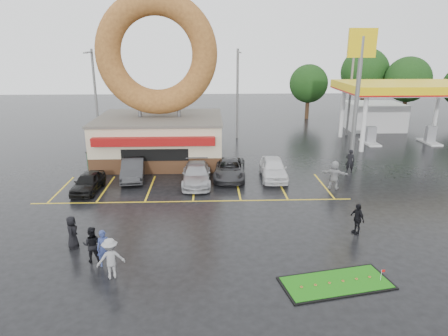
{
  "coord_description": "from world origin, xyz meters",
  "views": [
    {
      "loc": [
        1.04,
        -19.87,
        9.41
      ],
      "look_at": [
        1.94,
        3.29,
        2.2
      ],
      "focal_mm": 32.0,
      "sensor_mm": 36.0,
      "label": 1
    }
  ],
  "objects_px": {
    "dumpster": "(101,160)",
    "car_black": "(88,182)",
    "car_silver": "(196,174)",
    "shell_sign": "(360,71)",
    "person_blue": "(104,248)",
    "person_cameraman": "(357,219)",
    "donut_shop": "(159,107)",
    "streetlight_mid": "(237,92)",
    "car_white": "(273,168)",
    "streetlight_left": "(95,94)",
    "car_dgrey": "(133,169)",
    "car_grey": "(230,169)",
    "putting_green": "(336,283)",
    "streetlight_right": "(351,90)",
    "gas_station": "(391,102)"
  },
  "relations": [
    {
      "from": "shell_sign",
      "to": "putting_green",
      "type": "relative_size",
      "value": 2.2
    },
    {
      "from": "shell_sign",
      "to": "person_blue",
      "type": "bearing_deg",
      "value": -136.09
    },
    {
      "from": "gas_station",
      "to": "car_dgrey",
      "type": "xyz_separation_m",
      "value": [
        -24.48,
        -12.97,
        -2.97
      ]
    },
    {
      "from": "car_white",
      "to": "putting_green",
      "type": "relative_size",
      "value": 0.94
    },
    {
      "from": "person_blue",
      "to": "shell_sign",
      "type": "bearing_deg",
      "value": 27.47
    },
    {
      "from": "donut_shop",
      "to": "streetlight_mid",
      "type": "relative_size",
      "value": 1.5
    },
    {
      "from": "car_white",
      "to": "shell_sign",
      "type": "bearing_deg",
      "value": 33.18
    },
    {
      "from": "car_black",
      "to": "dumpster",
      "type": "distance_m",
      "value": 5.41
    },
    {
      "from": "car_white",
      "to": "person_blue",
      "type": "relative_size",
      "value": 2.69
    },
    {
      "from": "car_grey",
      "to": "streetlight_mid",
      "type": "bearing_deg",
      "value": 87.73
    },
    {
      "from": "streetlight_left",
      "to": "car_white",
      "type": "xyz_separation_m",
      "value": [
        15.71,
        -12.26,
        -4.01
      ]
    },
    {
      "from": "gas_station",
      "to": "car_silver",
      "type": "distance_m",
      "value": 24.61
    },
    {
      "from": "donut_shop",
      "to": "shell_sign",
      "type": "relative_size",
      "value": 1.27
    },
    {
      "from": "car_silver",
      "to": "car_grey",
      "type": "distance_m",
      "value": 2.67
    },
    {
      "from": "donut_shop",
      "to": "streetlight_mid",
      "type": "xyz_separation_m",
      "value": [
        7.0,
        7.95,
        0.32
      ]
    },
    {
      "from": "gas_station",
      "to": "person_cameraman",
      "type": "height_order",
      "value": "gas_station"
    },
    {
      "from": "gas_station",
      "to": "car_grey",
      "type": "relative_size",
      "value": 2.84
    },
    {
      "from": "streetlight_mid",
      "to": "car_grey",
      "type": "relative_size",
      "value": 1.87
    },
    {
      "from": "streetlight_mid",
      "to": "car_grey",
      "type": "bearing_deg",
      "value": -96.42
    },
    {
      "from": "streetlight_left",
      "to": "person_blue",
      "type": "distance_m",
      "value": 25.07
    },
    {
      "from": "shell_sign",
      "to": "car_black",
      "type": "bearing_deg",
      "value": -161.91
    },
    {
      "from": "car_dgrey",
      "to": "car_silver",
      "type": "height_order",
      "value": "car_dgrey"
    },
    {
      "from": "car_silver",
      "to": "dumpster",
      "type": "height_order",
      "value": "car_silver"
    },
    {
      "from": "car_silver",
      "to": "car_white",
      "type": "relative_size",
      "value": 1.06
    },
    {
      "from": "person_blue",
      "to": "person_cameraman",
      "type": "distance_m",
      "value": 12.56
    },
    {
      "from": "person_cameraman",
      "to": "dumpster",
      "type": "xyz_separation_m",
      "value": [
        -16.14,
        12.16,
        -0.17
      ]
    },
    {
      "from": "putting_green",
      "to": "car_silver",
      "type": "bearing_deg",
      "value": 115.76
    },
    {
      "from": "shell_sign",
      "to": "streetlight_left",
      "type": "bearing_deg",
      "value": 161.01
    },
    {
      "from": "car_dgrey",
      "to": "car_white",
      "type": "distance_m",
      "value": 10.19
    },
    {
      "from": "car_grey",
      "to": "car_dgrey",
      "type": "bearing_deg",
      "value": -176.36
    },
    {
      "from": "donut_shop",
      "to": "car_dgrey",
      "type": "distance_m",
      "value": 6.41
    },
    {
      "from": "gas_station",
      "to": "car_black",
      "type": "relative_size",
      "value": 3.63
    },
    {
      "from": "car_silver",
      "to": "dumpster",
      "type": "bearing_deg",
      "value": 151.01
    },
    {
      "from": "car_dgrey",
      "to": "person_blue",
      "type": "distance_m",
      "value": 12.01
    },
    {
      "from": "streetlight_right",
      "to": "streetlight_mid",
      "type": "bearing_deg",
      "value": -175.24
    },
    {
      "from": "car_dgrey",
      "to": "gas_station",
      "type": "bearing_deg",
      "value": 21.57
    },
    {
      "from": "person_cameraman",
      "to": "donut_shop",
      "type": "bearing_deg",
      "value": -161.78
    },
    {
      "from": "donut_shop",
      "to": "putting_green",
      "type": "bearing_deg",
      "value": -63.93
    },
    {
      "from": "gas_station",
      "to": "car_dgrey",
      "type": "bearing_deg",
      "value": -152.09
    },
    {
      "from": "dumpster",
      "to": "car_black",
      "type": "bearing_deg",
      "value": -70.83
    },
    {
      "from": "shell_sign",
      "to": "streetlight_left",
      "type": "xyz_separation_m",
      "value": [
        -23.0,
        7.92,
        -2.6
      ]
    },
    {
      "from": "car_black",
      "to": "car_white",
      "type": "xyz_separation_m",
      "value": [
        12.71,
        2.2,
        0.13
      ]
    },
    {
      "from": "car_white",
      "to": "putting_green",
      "type": "distance_m",
      "value": 13.52
    },
    {
      "from": "car_silver",
      "to": "person_blue",
      "type": "xyz_separation_m",
      "value": [
        -3.77,
        -10.71,
        0.14
      ]
    },
    {
      "from": "shell_sign",
      "to": "car_silver",
      "type": "height_order",
      "value": "shell_sign"
    },
    {
      "from": "person_cameraman",
      "to": "putting_green",
      "type": "height_order",
      "value": "person_cameraman"
    },
    {
      "from": "putting_green",
      "to": "streetlight_mid",
      "type": "bearing_deg",
      "value": 94.7
    },
    {
      "from": "person_cameraman",
      "to": "car_silver",
      "type": "bearing_deg",
      "value": -154.31
    },
    {
      "from": "donut_shop",
      "to": "dumpster",
      "type": "height_order",
      "value": "donut_shop"
    },
    {
      "from": "streetlight_mid",
      "to": "person_blue",
      "type": "xyz_separation_m",
      "value": [
        -7.62,
        -24.92,
        -3.94
      ]
    }
  ]
}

